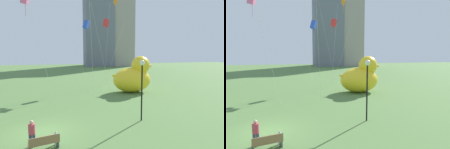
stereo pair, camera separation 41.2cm
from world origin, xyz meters
TOP-DOWN VIEW (x-y plane):
  - ground_plane at (0.00, 0.00)m, footprint 140.00×140.00m
  - park_bench at (0.28, -2.91)m, footprint 1.81×0.95m
  - person_adult at (-0.46, -2.23)m, footprint 0.40×0.40m
  - person_child at (0.92, -2.25)m, footprint 0.21×0.21m
  - giant_inflatable_duck at (10.79, 12.40)m, footprint 5.91×3.79m
  - lamppost at (7.63, 0.88)m, footprint 0.44×0.44m
  - city_skyline at (-0.37, 63.00)m, footprint 71.39×17.00m
  - kite_blue at (4.79, 15.25)m, footprint 2.78×2.73m
  - kite_orange at (9.69, 18.64)m, footprint 2.22×2.59m
  - kite_red at (8.23, 18.29)m, footprint 3.34×3.32m

SIDE VIEW (x-z plane):
  - ground_plane at x=0.00m, z-range 0.00..0.00m
  - person_child at x=0.92m, z-range 0.04..0.89m
  - park_bench at x=0.28m, z-range 0.03..0.93m
  - person_adult at x=-0.46m, z-range 0.08..1.72m
  - giant_inflatable_duck at x=10.79m, z-range -0.36..4.53m
  - lamppost at x=7.63m, z-range 1.19..6.15m
  - kite_blue at x=4.79m, z-range 4.22..14.06m
  - kite_red at x=8.23m, z-range 4.57..15.05m
  - kite_orange at x=9.69m, z-range 5.60..19.41m
  - city_skyline at x=-0.37m, z-range -1.49..31.46m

